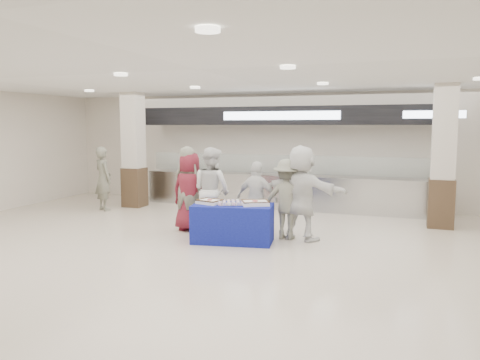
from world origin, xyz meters
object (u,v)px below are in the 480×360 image
at_px(display_table, 233,223).
at_px(chef_short, 257,199).
at_px(soldier_a, 188,189).
at_px(sheet_cake_right, 255,203).
at_px(sheet_cake_left, 210,201).
at_px(chef_tall, 212,190).
at_px(civilian_maroon, 190,191).
at_px(civilian_white, 301,193).
at_px(cupcake_tray, 231,203).
at_px(soldier_b, 287,199).
at_px(soldier_bg, 103,179).

height_order(display_table, chef_short, chef_short).
relative_size(soldier_a, chef_short, 1.18).
relative_size(display_table, sheet_cake_right, 2.46).
bearing_deg(display_table, chef_short, 55.74).
distance_m(display_table, sheet_cake_left, 0.63).
bearing_deg(chef_tall, civilian_maroon, 23.75).
distance_m(chef_tall, civilian_white, 1.95).
relative_size(cupcake_tray, soldier_b, 0.34).
xyz_separation_m(sheet_cake_right, soldier_b, (0.50, 0.57, 0.01)).
relative_size(display_table, soldier_bg, 0.90).
relative_size(civilian_maroon, civilian_white, 0.90).
bearing_deg(chef_short, civilian_maroon, 7.85).
bearing_deg(soldier_a, civilian_maroon, -168.30).
bearing_deg(civilian_white, sheet_cake_right, 51.83).
xyz_separation_m(sheet_cake_left, soldier_bg, (-4.07, 2.13, 0.06)).
distance_m(sheet_cake_right, soldier_b, 0.75).
bearing_deg(civilian_maroon, chef_tall, -176.47).
distance_m(sheet_cake_right, cupcake_tray, 0.47).
bearing_deg(soldier_bg, chef_tall, -171.28).
height_order(cupcake_tray, civilian_white, civilian_white).
height_order(sheet_cake_left, soldier_b, soldier_b).
bearing_deg(civilian_maroon, soldier_a, 3.13).
bearing_deg(cupcake_tray, sheet_cake_left, -176.05).
distance_m(display_table, soldier_b, 1.21).
height_order(soldier_b, soldier_bg, soldier_bg).
distance_m(chef_tall, soldier_b, 1.67).
bearing_deg(sheet_cake_right, chef_short, 104.37).
height_order(cupcake_tray, chef_tall, chef_tall).
xyz_separation_m(chef_tall, soldier_bg, (-3.81, 1.42, -0.05)).
bearing_deg(soldier_bg, soldier_a, -174.43).
bearing_deg(display_table, chef_tall, 128.82).
height_order(display_table, cupcake_tray, cupcake_tray).
relative_size(cupcake_tray, civilian_maroon, 0.32).
relative_size(cupcake_tray, civilian_white, 0.29).
xyz_separation_m(soldier_a, soldier_bg, (-3.26, 1.42, -0.06)).
distance_m(sheet_cake_left, civilian_maroon, 1.06).
distance_m(sheet_cake_left, soldier_a, 1.08).
bearing_deg(sheet_cake_left, cupcake_tray, 3.95).
distance_m(soldier_a, chef_short, 1.58).
relative_size(display_table, soldier_b, 0.96).
relative_size(display_table, soldier_a, 0.84).
relative_size(chef_tall, soldier_b, 1.13).
relative_size(sheet_cake_right, soldier_bg, 0.37).
height_order(display_table, soldier_bg, soldier_bg).
height_order(sheet_cake_right, civilian_white, civilian_white).
xyz_separation_m(display_table, chef_short, (0.29, 0.64, 0.40)).
xyz_separation_m(civilian_maroon, civilian_white, (2.47, 0.00, 0.09)).
distance_m(civilian_maroon, civilian_white, 2.47).
height_order(civilian_white, soldier_bg, civilian_white).
height_order(sheet_cake_left, soldier_bg, soldier_bg).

